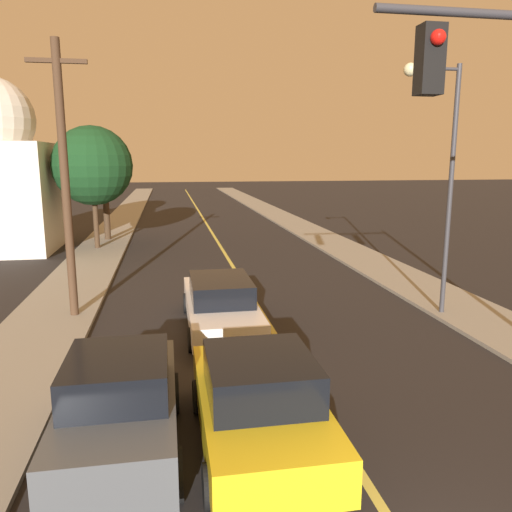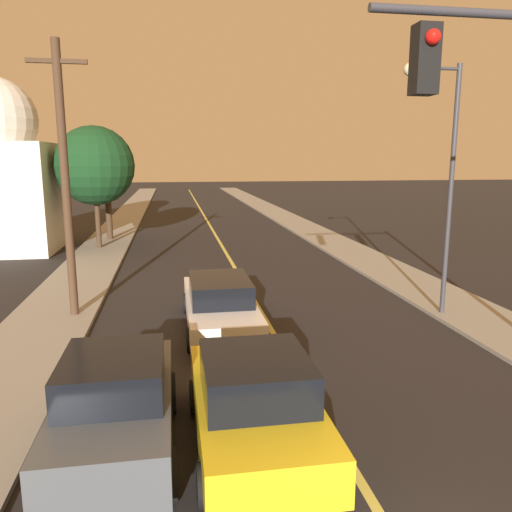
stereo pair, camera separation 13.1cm
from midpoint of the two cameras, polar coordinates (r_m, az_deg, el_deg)
road_surface at (r=39.73m, az=-6.15°, el=4.28°), size 9.90×80.00×0.01m
sidewalk_left at (r=39.80m, az=-15.11°, el=4.05°), size 2.50×80.00×0.12m
sidewalk_right at (r=40.62m, az=2.64°, el=4.55°), size 2.50×80.00×0.12m
car_near_lane_front at (r=8.36m, az=-0.15°, el=-16.35°), size 2.00×4.21×1.64m
car_near_lane_second at (r=13.85m, az=-4.37°, el=-5.37°), size 1.93×5.18×1.48m
car_outer_lane_front at (r=8.44m, az=-15.72°, el=-16.03°), size 1.85×4.03×1.72m
streetlamp_right at (r=15.26m, az=20.08°, el=10.43°), size 1.70×0.36×7.10m
utility_pole_left at (r=15.19m, az=-21.25°, el=8.39°), size 1.60×0.24×7.73m
tree_left_near at (r=26.79m, az=-18.32°, el=9.76°), size 3.97×3.97×6.18m
tree_left_far at (r=29.54m, az=-17.11°, el=9.64°), size 2.66×2.66×5.43m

